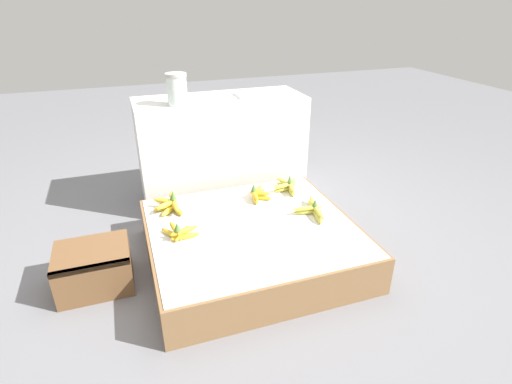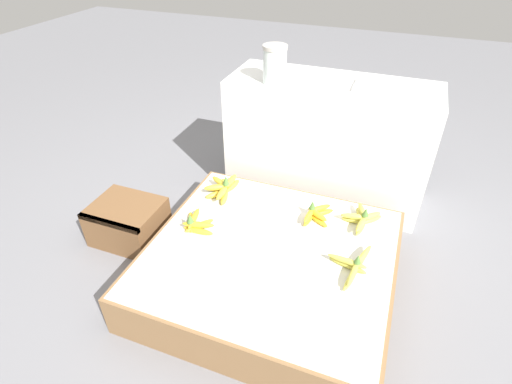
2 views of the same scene
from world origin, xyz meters
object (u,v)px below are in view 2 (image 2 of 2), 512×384
banana_bunch_middle_right (354,265)px  foam_tray_white (379,88)px  wooden_crate (128,222)px  banana_bunch_back_left (223,188)px  banana_bunch_back_right (362,218)px  banana_bunch_back_midright (316,214)px  banana_bunch_middle_left (196,224)px  glass_jar (275,64)px

banana_bunch_middle_right → foam_tray_white: 0.92m
wooden_crate → banana_bunch_back_left: banana_bunch_back_left is taller
banana_bunch_middle_right → banana_bunch_back_right: banana_bunch_back_right is taller
banana_bunch_back_midright → foam_tray_white: (0.16, 0.51, 0.47)m
banana_bunch_back_left → banana_bunch_back_right: 0.73m
wooden_crate → banana_bunch_back_midright: banana_bunch_back_midright is taller
banana_bunch_middle_right → banana_bunch_back_right: (-0.02, 0.32, 0.00)m
banana_bunch_middle_right → banana_bunch_back_midright: (-0.23, 0.27, 0.00)m
foam_tray_white → banana_bunch_back_midright: bearing=-107.1°
banana_bunch_middle_right → banana_bunch_back_midright: bearing=130.4°
banana_bunch_back_left → banana_bunch_back_midright: 0.51m
banana_bunch_back_right → banana_bunch_middle_right: bearing=-87.3°
wooden_crate → banana_bunch_middle_right: size_ratio=1.25×
banana_bunch_middle_right → banana_bunch_middle_left: bearing=179.9°
banana_bunch_back_left → glass_jar: glass_jar is taller
banana_bunch_middle_left → banana_bunch_back_right: banana_bunch_middle_left is taller
banana_bunch_back_left → banana_bunch_back_midright: banana_bunch_back_left is taller
banana_bunch_back_right → wooden_crate: bearing=-165.7°
glass_jar → foam_tray_white: 0.54m
banana_bunch_middle_left → banana_bunch_back_right: bearing=23.7°
wooden_crate → banana_bunch_back_right: 1.20m
banana_bunch_middle_left → banana_bunch_back_midright: bearing=27.9°
banana_bunch_middle_left → banana_bunch_back_midright: banana_bunch_middle_left is taller
banana_bunch_back_left → banana_bunch_back_right: banana_bunch_back_left is taller
banana_bunch_back_midright → glass_jar: glass_jar is taller
banana_bunch_middle_left → banana_bunch_back_midright: 0.58m
banana_bunch_middle_left → glass_jar: (0.15, 0.68, 0.56)m
foam_tray_white → banana_bunch_back_right: bearing=-82.9°
banana_bunch_back_left → foam_tray_white: 0.95m
wooden_crate → banana_bunch_back_right: banana_bunch_back_right is taller
banana_bunch_middle_left → banana_bunch_middle_right: banana_bunch_middle_left is taller
banana_bunch_middle_right → banana_bunch_back_right: bearing=92.7°
wooden_crate → banana_bunch_middle_left: 0.45m
banana_bunch_back_left → foam_tray_white: bearing=35.2°
banana_bunch_back_left → banana_bunch_back_right: size_ratio=1.08×
wooden_crate → glass_jar: glass_jar is taller
banana_bunch_middle_right → banana_bunch_back_right: 0.32m
banana_bunch_back_right → glass_jar: 0.89m
banana_bunch_back_right → glass_jar: (-0.58, 0.37, 0.56)m
banana_bunch_middle_left → banana_bunch_middle_right: size_ratio=0.67×
wooden_crate → glass_jar: (0.57, 0.66, 0.70)m
wooden_crate → banana_bunch_middle_left: (0.43, -0.02, 0.13)m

